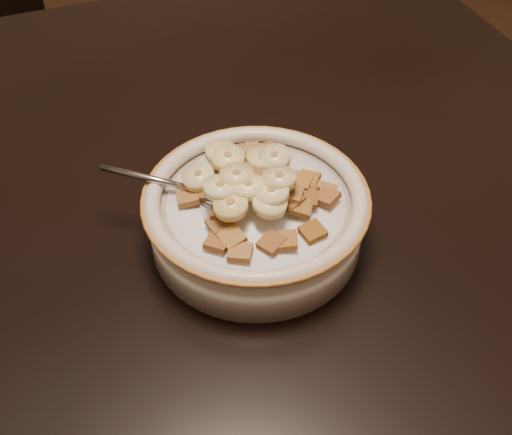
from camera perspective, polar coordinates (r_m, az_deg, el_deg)
name	(u,v)px	position (r m, az deg, el deg)	size (l,w,h in m)	color
table	(17,237)	(0.71, -20.49, -1.64)	(1.40, 0.90, 0.04)	black
cereal_bowl	(256,221)	(0.62, 0.00, -0.35)	(0.20, 0.20, 0.05)	beige
milk	(256,203)	(0.60, 0.00, 1.28)	(0.17, 0.17, 0.00)	white
spoon	(222,196)	(0.60, -3.06, 1.95)	(0.04, 0.05, 0.01)	gray
cereal_square_0	(279,191)	(0.58, 2.02, 2.33)	(0.02, 0.02, 0.01)	#613412
cereal_square_1	(274,176)	(0.61, 1.57, 3.72)	(0.02, 0.02, 0.01)	brown
cereal_square_2	(219,224)	(0.57, -3.29, -0.56)	(0.02, 0.02, 0.01)	brown
cereal_square_3	(268,151)	(0.65, 1.09, 5.90)	(0.02, 0.02, 0.01)	#955023
cereal_square_4	(306,199)	(0.59, 4.50, 1.68)	(0.02, 0.02, 0.01)	brown
cereal_square_5	(308,180)	(0.61, 4.64, 3.35)	(0.02, 0.02, 0.01)	#915B1E
cereal_square_6	(291,201)	(0.59, 3.13, 1.50)	(0.02, 0.02, 0.01)	brown
cereal_square_7	(222,238)	(0.56, -3.03, -1.88)	(0.02, 0.02, 0.01)	brown
cereal_square_8	(217,242)	(0.56, -3.45, -2.22)	(0.02, 0.02, 0.01)	brown
cereal_square_9	(286,241)	(0.56, 2.65, -2.06)	(0.02, 0.02, 0.01)	#915A22
cereal_square_10	(229,176)	(0.61, -2.44, 3.70)	(0.02, 0.02, 0.01)	brown
cereal_square_11	(216,180)	(0.61, -3.59, 3.36)	(0.02, 0.02, 0.01)	brown
cereal_square_12	(232,238)	(0.56, -2.16, -1.79)	(0.02, 0.02, 0.01)	brown
cereal_square_13	(326,192)	(0.61, 6.24, 2.26)	(0.02, 0.02, 0.01)	olive
cereal_square_14	(277,188)	(0.59, 1.84, 2.60)	(0.02, 0.02, 0.01)	brown
cereal_square_15	(301,207)	(0.58, 4.00, 0.95)	(0.02, 0.02, 0.01)	brown
cereal_square_16	(188,198)	(0.60, -6.07, 1.74)	(0.02, 0.02, 0.01)	brown
cereal_square_17	(240,252)	(0.55, -1.43, -3.10)	(0.02, 0.02, 0.01)	#946231
cereal_square_18	(327,197)	(0.60, 6.30, 1.82)	(0.02, 0.02, 0.01)	brown
cereal_square_19	(272,243)	(0.56, 1.39, -2.25)	(0.02, 0.02, 0.01)	brown
cereal_square_20	(253,152)	(0.65, -0.28, 5.81)	(0.02, 0.02, 0.01)	olive
cereal_square_21	(300,181)	(0.61, 3.94, 3.24)	(0.02, 0.02, 0.01)	brown
cereal_square_22	(305,188)	(0.61, 4.40, 2.66)	(0.02, 0.02, 0.01)	brown
cereal_square_23	(291,194)	(0.59, 3.12, 2.09)	(0.02, 0.02, 0.01)	olive
cereal_square_24	(251,150)	(0.65, -0.49, 6.03)	(0.02, 0.02, 0.01)	olive
cereal_square_25	(205,192)	(0.60, -4.53, 2.31)	(0.02, 0.02, 0.01)	brown
cereal_square_26	(313,231)	(0.57, 5.07, -1.24)	(0.02, 0.02, 0.01)	brown
cereal_square_27	(222,212)	(0.58, -3.05, 0.51)	(0.02, 0.02, 0.01)	brown
cereal_square_28	(318,193)	(0.61, 5.50, 2.19)	(0.02, 0.02, 0.01)	brown
cereal_square_29	(254,173)	(0.60, -0.14, 3.98)	(0.02, 0.02, 0.01)	brown
banana_slice_0	(198,177)	(0.61, -5.16, 3.61)	(0.03, 0.03, 0.01)	#CBB682
banana_slice_1	(231,206)	(0.56, -2.27, 1.07)	(0.03, 0.03, 0.01)	tan
banana_slice_2	(221,153)	(0.62, -3.12, 5.79)	(0.03, 0.03, 0.01)	#F1DE73
banana_slice_3	(263,159)	(0.61, 0.64, 5.26)	(0.03, 0.03, 0.01)	#C8BC68
banana_slice_4	(274,158)	(0.61, 1.63, 5.30)	(0.03, 0.03, 0.01)	#CEC383
banana_slice_5	(279,179)	(0.58, 2.09, 3.47)	(0.03, 0.03, 0.01)	#D7BD83
banana_slice_6	(248,187)	(0.57, -0.71, 2.73)	(0.03, 0.03, 0.01)	beige
banana_slice_7	(272,193)	(0.57, 1.41, 2.20)	(0.03, 0.03, 0.01)	#CABE7B
banana_slice_8	(220,188)	(0.57, -3.20, 2.64)	(0.03, 0.03, 0.01)	#CDC681
banana_slice_9	(270,204)	(0.56, 1.21, 1.21)	(0.03, 0.03, 0.01)	beige
banana_slice_10	(237,176)	(0.58, -1.73, 3.70)	(0.03, 0.03, 0.01)	#D2C775
banana_slice_11	(228,158)	(0.61, -2.51, 5.27)	(0.03, 0.03, 0.01)	#F6E97D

